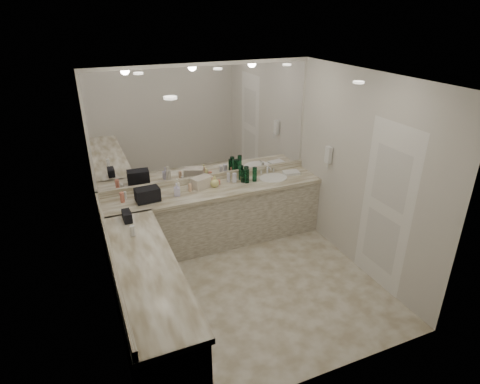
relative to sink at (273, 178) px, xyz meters
name	(u,v)px	position (x,y,z in m)	size (l,w,h in m)	color
floor	(248,288)	(-0.95, -1.20, -0.90)	(3.20, 3.20, 0.00)	beige
ceiling	(250,79)	(-0.95, -1.20, 1.71)	(3.20, 3.20, 0.00)	white
wall_back	(207,155)	(-0.95, 0.30, 0.41)	(3.20, 0.02, 2.60)	beige
wall_left	(104,223)	(-2.55, -1.20, 0.41)	(0.02, 3.00, 2.60)	beige
wall_right	(362,175)	(0.65, -1.20, 0.41)	(0.02, 3.00, 2.60)	beige
vanity_back_base	(215,218)	(-0.95, 0.00, -0.48)	(3.20, 0.60, 0.84)	beige
vanity_back_top	(215,190)	(-0.95, -0.01, -0.03)	(3.20, 0.64, 0.06)	beige
vanity_left_base	(148,303)	(-2.25, -1.50, -0.48)	(0.60, 2.40, 0.84)	beige
vanity_left_top	(145,267)	(-2.24, -1.50, -0.03)	(0.64, 2.42, 0.06)	beige
backsplash_back	(208,178)	(-0.95, 0.28, 0.05)	(3.20, 0.04, 0.10)	beige
backsplash_left	(110,252)	(-2.53, -1.20, 0.05)	(0.04, 3.00, 0.10)	beige
mirror_back	(206,124)	(-0.95, 0.29, 0.88)	(3.12, 0.01, 1.55)	white
mirror_left	(98,179)	(-2.54, -1.20, 0.88)	(0.01, 2.92, 1.55)	white
sink	(273,178)	(0.00, 0.00, 0.00)	(0.44, 0.44, 0.03)	white
faucet	(267,169)	(0.00, 0.21, 0.07)	(0.24, 0.16, 0.14)	silver
wall_phone	(328,155)	(0.61, -0.50, 0.46)	(0.06, 0.10, 0.24)	white
door	(386,209)	(0.64, -1.70, 0.16)	(0.02, 0.82, 2.10)	white
black_toiletry_bag	(148,195)	(-1.91, -0.05, 0.09)	(0.31, 0.20, 0.18)	black
black_bag_spill	(127,216)	(-2.25, -0.49, 0.06)	(0.10, 0.21, 0.12)	black
cream_cosmetic_case	(202,182)	(-1.11, 0.10, 0.09)	(0.29, 0.18, 0.17)	beige
hand_towel	(291,173)	(0.33, 0.04, 0.03)	(0.24, 0.16, 0.04)	white
lotion_left	(133,231)	(-2.25, -0.89, 0.07)	(0.05, 0.05, 0.12)	white
soap_bottle_a	(177,186)	(-1.48, 0.03, 0.11)	(0.08, 0.08, 0.22)	silver
soap_bottle_b	(177,190)	(-1.51, -0.04, 0.10)	(0.08, 0.08, 0.18)	silver
soap_bottle_c	(215,181)	(-0.93, 0.05, 0.09)	(0.13, 0.13, 0.17)	#E2DD82
green_bottle_0	(255,174)	(-0.31, 0.00, 0.11)	(0.07, 0.07, 0.22)	#14542F
green_bottle_1	(246,173)	(-0.40, 0.12, 0.11)	(0.07, 0.07, 0.20)	#14542F
green_bottle_2	(241,172)	(-0.47, 0.15, 0.11)	(0.07, 0.07, 0.22)	#14542F
green_bottle_3	(243,176)	(-0.48, 0.04, 0.10)	(0.07, 0.07, 0.19)	#14542F
green_bottle_4	(247,176)	(-0.44, 0.00, 0.11)	(0.07, 0.07, 0.21)	#14542F
amenity_bottle_0	(125,195)	(-2.18, 0.14, 0.06)	(0.04, 0.04, 0.10)	white
amenity_bottle_1	(190,188)	(-1.30, 0.03, 0.06)	(0.05, 0.05, 0.12)	#E0B28C
amenity_bottle_2	(242,179)	(-0.48, 0.08, 0.04)	(0.05, 0.05, 0.07)	#E57F66
amenity_bottle_3	(234,178)	(-0.60, 0.09, 0.07)	(0.06, 0.06, 0.14)	silver
amenity_bottle_4	(212,182)	(-0.95, 0.08, 0.08)	(0.06, 0.06, 0.14)	#E0B28C
amenity_bottle_5	(218,182)	(-0.85, 0.10, 0.04)	(0.06, 0.06, 0.07)	#E57F66
amenity_bottle_6	(122,197)	(-2.23, 0.05, 0.08)	(0.06, 0.06, 0.14)	#E57F66
amenity_bottle_7	(228,177)	(-0.68, 0.13, 0.08)	(0.05, 0.05, 0.14)	silver
amenity_bottle_8	(189,187)	(-1.29, 0.12, 0.04)	(0.04, 0.04, 0.06)	white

